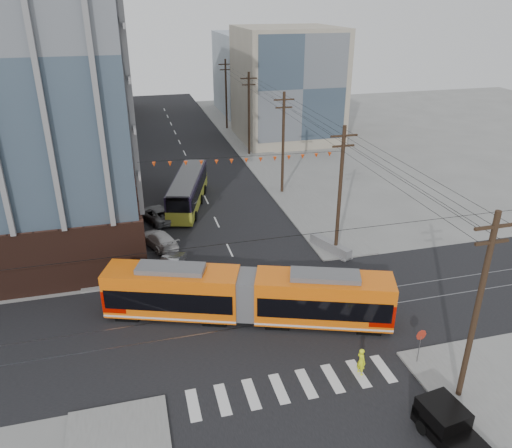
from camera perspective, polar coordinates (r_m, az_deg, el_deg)
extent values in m
plane|color=slate|center=(31.57, 2.43, -14.46)|extent=(160.00, 160.00, 0.00)
cube|color=#8C99A5|center=(76.71, -22.50, 14.69)|extent=(18.00, 16.00, 18.00)
cube|color=gray|center=(76.04, 3.54, 15.59)|extent=(14.00, 14.00, 16.00)
cube|color=gray|center=(96.07, -19.50, 17.41)|extent=(16.00, 18.00, 20.00)
cube|color=#8C99A5|center=(95.70, 0.85, 16.89)|extent=(16.00, 16.00, 14.00)
cylinder|color=black|center=(27.64, 23.88, -9.16)|extent=(0.30, 0.30, 11.00)
cylinder|color=black|center=(82.20, -3.43, 14.51)|extent=(0.30, 0.30, 11.00)
imported|color=gray|center=(39.84, -9.64, -4.56)|extent=(2.88, 4.51, 1.40)
imported|color=silver|center=(44.06, -11.04, -1.72)|extent=(3.56, 5.03, 1.35)
imported|color=#565758|center=(49.07, -11.25, 1.12)|extent=(4.00, 5.60, 1.42)
imported|color=#F1FF1C|center=(30.17, 11.93, -15.11)|extent=(0.55, 0.71, 1.74)
cube|color=gray|center=(43.05, 8.49, -2.53)|extent=(2.57, 4.42, 0.88)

